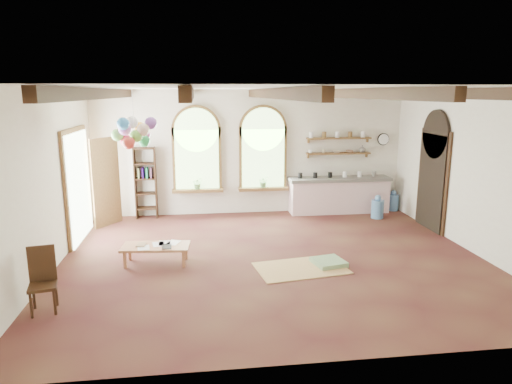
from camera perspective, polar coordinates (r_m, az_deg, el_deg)
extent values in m
plane|color=brown|center=(8.87, 2.13, -8.26)|extent=(8.00, 8.00, 0.00)
cube|color=brown|center=(11.75, -7.38, 4.06)|extent=(1.24, 0.08, 1.64)
cylinder|color=brown|center=(11.66, -7.48, 7.71)|extent=(1.24, 0.08, 1.24)
cube|color=#95C476|center=(11.71, -7.38, 4.03)|extent=(1.10, 0.04, 1.50)
cube|color=brown|center=(11.80, -7.28, 0.20)|extent=(1.30, 0.28, 0.08)
cube|color=brown|center=(11.87, 0.87, 4.24)|extent=(1.24, 0.08, 1.64)
cylinder|color=brown|center=(11.79, 0.88, 7.86)|extent=(1.24, 0.08, 1.24)
cube|color=#95C476|center=(11.83, 0.90, 4.22)|extent=(1.10, 0.04, 1.50)
cube|color=brown|center=(11.92, 0.92, 0.42)|extent=(1.30, 0.28, 0.08)
cube|color=brown|center=(10.49, -21.36, 0.66)|extent=(0.10, 1.90, 2.50)
cube|color=black|center=(11.24, 21.11, 1.15)|extent=(0.10, 1.30, 2.40)
cube|color=#F7D1D7|center=(12.27, 10.31, -0.53)|extent=(2.60, 0.55, 0.86)
cube|color=gray|center=(12.17, 10.39, 1.62)|extent=(2.68, 0.62, 0.08)
cube|color=brown|center=(12.24, 10.25, 4.77)|extent=(1.70, 0.24, 0.04)
cube|color=brown|center=(12.20, 10.32, 6.63)|extent=(1.70, 0.24, 0.04)
cylinder|color=black|center=(12.70, 15.63, 6.37)|extent=(0.32, 0.04, 0.32)
cube|color=#332010|center=(11.82, -14.84, 1.10)|extent=(0.03, 0.32, 1.80)
cube|color=#332010|center=(11.77, -12.43, 1.17)|extent=(0.03, 0.32, 1.80)
cube|color=#B97A54|center=(8.70, -12.41, -6.68)|extent=(1.28, 0.67, 0.05)
cube|color=#B97A54|center=(8.68, -16.07, -8.14)|extent=(0.05, 0.05, 0.31)
cube|color=#B97A54|center=(8.49, -9.03, -8.25)|extent=(0.05, 0.05, 0.31)
cube|color=#B97A54|center=(9.04, -15.48, -7.26)|extent=(0.05, 0.05, 0.31)
cube|color=#B97A54|center=(8.87, -8.74, -7.34)|extent=(0.05, 0.05, 0.31)
cube|color=#332010|center=(7.36, -25.11, -10.61)|extent=(0.45, 0.45, 0.04)
cube|color=#332010|center=(7.42, -25.19, -8.13)|extent=(0.38, 0.11, 0.56)
cube|color=tan|center=(8.40, 5.65, -9.45)|extent=(1.73, 1.22, 0.02)
cube|color=gray|center=(8.63, 9.06, -8.67)|extent=(0.64, 0.64, 0.09)
cylinder|color=#5483B4|center=(11.95, 14.94, -2.08)|extent=(0.31, 0.31, 0.47)
sphere|color=#5483B4|center=(11.88, 15.02, -0.75)|extent=(0.17, 0.17, 0.17)
cylinder|color=#5483B4|center=(12.85, 16.74, -1.26)|extent=(0.29, 0.29, 0.43)
sphere|color=#5483B4|center=(12.80, 16.81, -0.11)|extent=(0.15, 0.15, 0.15)
cylinder|color=white|center=(9.40, -15.12, 9.82)|extent=(0.01, 0.01, 0.85)
sphere|color=green|center=(9.48, -13.83, 6.23)|extent=(0.24, 0.24, 0.24)
sphere|color=#D246A1|center=(9.61, -13.77, 7.03)|extent=(0.24, 0.24, 0.24)
sphere|color=yellow|center=(9.75, -14.34, 7.78)|extent=(0.24, 0.24, 0.24)
sphere|color=silver|center=(9.59, -15.25, 8.39)|extent=(0.24, 0.24, 0.24)
sphere|color=red|center=(9.64, -15.96, 6.21)|extent=(0.24, 0.24, 0.24)
sphere|color=#65BD51|center=(9.55, -16.93, 6.82)|extent=(0.24, 0.24, 0.24)
sphere|color=#AF5DC6|center=(9.39, -16.10, 7.53)|extent=(0.24, 0.24, 0.24)
sphere|color=#3793E9|center=(9.24, -16.28, 8.19)|extent=(0.24, 0.24, 0.24)
sphere|color=red|center=(9.12, -15.61, 5.91)|extent=(0.24, 0.24, 0.24)
sphere|color=#73C545|center=(9.25, -14.73, 6.79)|extent=(0.24, 0.24, 0.24)
sphere|color=beige|center=(9.22, -13.91, 7.57)|extent=(0.24, 0.24, 0.24)
sphere|color=#7846A3|center=(9.31, -13.00, 8.39)|extent=(0.24, 0.24, 0.24)
imported|color=olive|center=(8.77, -14.66, -6.40)|extent=(0.20, 0.26, 0.02)
cube|color=black|center=(8.55, -11.10, -6.75)|extent=(0.18, 0.25, 0.01)
imported|color=#598C4C|center=(11.73, -7.30, 1.07)|extent=(0.27, 0.23, 0.30)
imported|color=#598C4C|center=(11.85, 0.95, 1.29)|extent=(0.27, 0.23, 0.30)
imported|color=white|center=(12.03, 6.84, 5.08)|extent=(0.12, 0.10, 0.10)
imported|color=beige|center=(12.12, 8.45, 5.07)|extent=(0.10, 0.10, 0.09)
imported|color=beige|center=(12.22, 10.04, 4.99)|extent=(0.22, 0.22, 0.05)
imported|color=#8C664C|center=(12.33, 11.60, 5.00)|extent=(0.20, 0.20, 0.06)
imported|color=slate|center=(12.44, 13.14, 5.30)|extent=(0.18, 0.18, 0.19)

